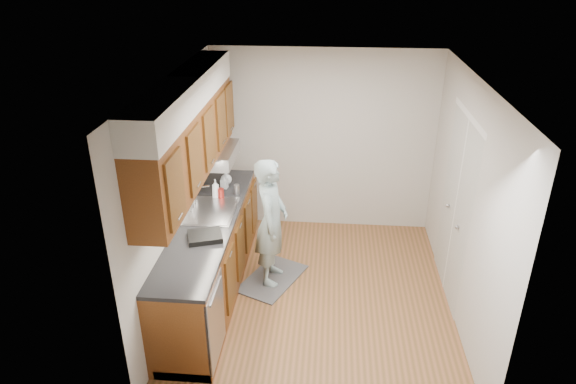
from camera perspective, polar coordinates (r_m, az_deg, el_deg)
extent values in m
plane|color=brown|center=(6.02, 3.13, -11.45)|extent=(3.50, 3.50, 0.00)
plane|color=white|center=(4.94, 3.83, 12.40)|extent=(3.50, 3.50, 0.00)
cube|color=#B7B3AB|center=(5.60, -12.09, -0.12)|extent=(0.02, 3.50, 2.50)
cube|color=#B7B3AB|center=(5.55, 19.12, -1.26)|extent=(0.02, 3.50, 2.50)
cube|color=#B7B3AB|center=(6.98, 3.90, 5.61)|extent=(3.00, 0.02, 2.50)
cube|color=brown|center=(5.91, -8.57, -7.25)|extent=(0.60, 2.80, 0.90)
cube|color=black|center=(5.67, -9.02, -3.24)|extent=(0.63, 2.80, 0.04)
cube|color=#B2B2B7|center=(5.85, -8.42, -2.57)|extent=(0.48, 0.68, 0.14)
cube|color=#B2B2B7|center=(5.83, -8.45, -2.10)|extent=(0.52, 0.72, 0.01)
cube|color=#B2B2B7|center=(4.97, -8.04, -14.04)|extent=(0.03, 0.60, 0.80)
cube|color=brown|center=(5.33, -10.94, 5.40)|extent=(0.33, 2.80, 0.75)
cube|color=silver|center=(5.18, -11.42, 10.85)|extent=(0.35, 2.80, 0.30)
cube|color=#A5A5AA|center=(6.25, -8.03, 4.15)|extent=(0.46, 0.75, 0.16)
cube|color=silver|center=(5.90, 18.08, -1.91)|extent=(0.02, 1.22, 2.05)
cube|color=#5C5C5E|center=(6.28, -1.75, -9.57)|extent=(0.85, 1.03, 0.02)
imported|color=#8DA7AC|center=(5.82, -1.87, -2.47)|extent=(0.45, 0.64, 1.74)
imported|color=silver|center=(6.08, -8.05, 0.34)|extent=(0.12, 0.12, 0.24)
imported|color=silver|center=(6.33, -7.11, 1.17)|extent=(0.09, 0.09, 0.18)
imported|color=silver|center=(6.44, -6.89, 1.63)|extent=(0.20, 0.20, 0.18)
cylinder|color=maroon|center=(6.07, -7.45, -0.20)|extent=(0.09, 0.09, 0.13)
cylinder|color=#A5A5AA|center=(6.18, -5.72, 0.30)|extent=(0.08, 0.08, 0.12)
cube|color=black|center=(5.30, -9.22, -4.88)|extent=(0.41, 0.38, 0.05)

